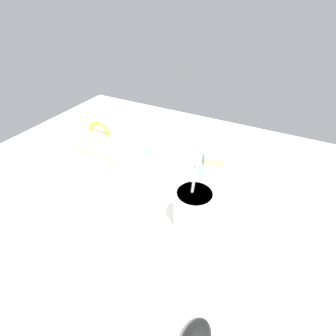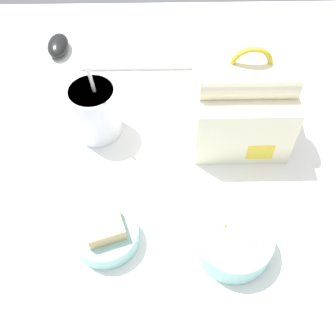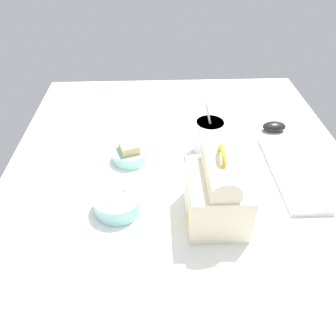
{
  "view_description": "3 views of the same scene",
  "coord_description": "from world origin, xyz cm",
  "px_view_note": "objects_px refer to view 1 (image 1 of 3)",
  "views": [
    {
      "loc": [
        -30.37,
        54.38,
        55.03
      ],
      "look_at": [
        0.24,
        -4.38,
        7.0
      ],
      "focal_mm": 28.0,
      "sensor_mm": 36.0,
      "label": 1
    },
    {
      "loc": [
        -0.61,
        -49.03,
        69.66
      ],
      "look_at": [
        0.24,
        -4.38,
        7.0
      ],
      "focal_mm": 45.0,
      "sensor_mm": 36.0,
      "label": 2
    },
    {
      "loc": [
        73.41,
        -7.3,
        67.42
      ],
      "look_at": [
        0.24,
        -4.38,
        7.0
      ],
      "focal_mm": 35.0,
      "sensor_mm": 36.0,
      "label": 3
    }
  ],
  "objects_px": {
    "lunch_bag": "(106,165)",
    "bento_bowl_snacks": "(159,146)",
    "bento_bowl_sandwich": "(213,165)",
    "soup_cup": "(193,209)",
    "keyboard": "(95,278)"
  },
  "relations": [
    {
      "from": "lunch_bag",
      "to": "bento_bowl_snacks",
      "type": "distance_m",
      "value": 0.26
    },
    {
      "from": "bento_bowl_sandwich",
      "to": "bento_bowl_snacks",
      "type": "distance_m",
      "value": 0.22
    },
    {
      "from": "bento_bowl_sandwich",
      "to": "soup_cup",
      "type": "bearing_deg",
      "value": 97.76
    },
    {
      "from": "lunch_bag",
      "to": "bento_bowl_snacks",
      "type": "height_order",
      "value": "lunch_bag"
    },
    {
      "from": "soup_cup",
      "to": "bento_bowl_snacks",
      "type": "relative_size",
      "value": 1.43
    },
    {
      "from": "soup_cup",
      "to": "bento_bowl_sandwich",
      "type": "height_order",
      "value": "soup_cup"
    },
    {
      "from": "keyboard",
      "to": "lunch_bag",
      "type": "relative_size",
      "value": 1.59
    },
    {
      "from": "keyboard",
      "to": "bento_bowl_sandwich",
      "type": "bearing_deg",
      "value": -100.02
    },
    {
      "from": "lunch_bag",
      "to": "soup_cup",
      "type": "xyz_separation_m",
      "value": [
        -0.29,
        0.02,
        -0.03
      ]
    },
    {
      "from": "keyboard",
      "to": "lunch_bag",
      "type": "xyz_separation_m",
      "value": [
        0.17,
        -0.26,
        0.08
      ]
    },
    {
      "from": "keyboard",
      "to": "bento_bowl_snacks",
      "type": "height_order",
      "value": "bento_bowl_snacks"
    },
    {
      "from": "keyboard",
      "to": "lunch_bag",
      "type": "distance_m",
      "value": 0.32
    },
    {
      "from": "lunch_bag",
      "to": "bento_bowl_snacks",
      "type": "xyz_separation_m",
      "value": [
        -0.04,
        -0.25,
        -0.06
      ]
    },
    {
      "from": "lunch_bag",
      "to": "soup_cup",
      "type": "relative_size",
      "value": 1.2
    },
    {
      "from": "soup_cup",
      "to": "bento_bowl_snacks",
      "type": "xyz_separation_m",
      "value": [
        0.25,
        -0.28,
        -0.03
      ]
    }
  ]
}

